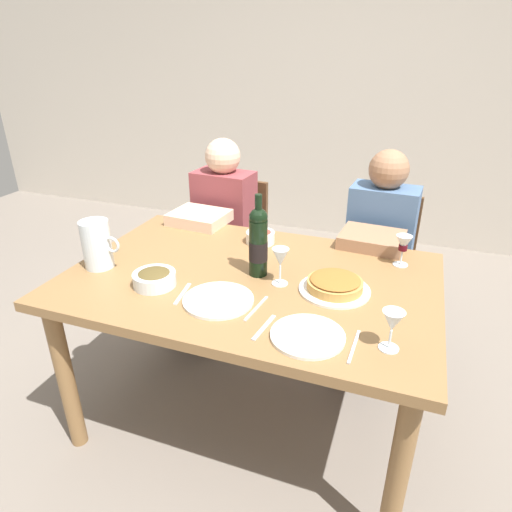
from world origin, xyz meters
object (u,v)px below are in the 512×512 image
at_px(chair_left, 234,241).
at_px(diner_right, 374,259).
at_px(salad_bowl, 260,236).
at_px(diner_left, 216,237).
at_px(olive_bowl, 154,278).
at_px(wine_glass_right_diner, 393,323).
at_px(wine_glass_left_diner, 280,259).
at_px(dining_table, 250,295).
at_px(chair_right, 379,261).
at_px(wine_glass_centre, 403,245).
at_px(baked_tart, 335,285).
at_px(dinner_plate_right_setting, 308,336).
at_px(dinner_plate_left_setting, 218,300).
at_px(wine_bottle, 258,242).
at_px(water_pitcher, 97,247).

xyz_separation_m(chair_left, diner_right, (0.89, -0.22, 0.12)).
height_order(salad_bowl, diner_left, diner_left).
xyz_separation_m(olive_bowl, wine_glass_right_diner, (0.91, -0.10, 0.06)).
bearing_deg(chair_left, wine_glass_left_diner, 127.30).
bearing_deg(wine_glass_right_diner, dining_table, 152.14).
bearing_deg(chair_right, wine_glass_centre, 105.71).
height_order(chair_left, diner_right, diner_right).
height_order(baked_tart, dinner_plate_right_setting, baked_tart).
bearing_deg(wine_glass_centre, dinner_plate_left_setting, -138.19).
relative_size(olive_bowl, wine_glass_right_diner, 1.24).
height_order(dinner_plate_right_setting, diner_right, diner_right).
distance_m(dining_table, baked_tart, 0.37).
xyz_separation_m(dining_table, olive_bowl, (-0.33, -0.21, 0.13)).
height_order(wine_glass_right_diner, dinner_plate_right_setting, wine_glass_right_diner).
distance_m(wine_glass_centre, diner_left, 1.11).
bearing_deg(wine_bottle, olive_bowl, -146.64).
distance_m(olive_bowl, wine_glass_left_diner, 0.50).
bearing_deg(water_pitcher, dinner_plate_right_setting, -11.31).
bearing_deg(dining_table, dinner_plate_left_setting, -99.39).
xyz_separation_m(wine_glass_right_diner, dinner_plate_left_setting, (-0.62, 0.07, -0.09)).
distance_m(baked_tart, olive_bowl, 0.70).
bearing_deg(dinner_plate_left_setting, diner_left, 115.84).
relative_size(olive_bowl, diner_left, 0.15).
distance_m(olive_bowl, diner_left, 0.87).
bearing_deg(wine_glass_left_diner, baked_tart, 4.79).
height_order(dinner_plate_left_setting, chair_left, chair_left).
height_order(chair_left, diner_left, diner_left).
relative_size(wine_bottle, wine_glass_right_diner, 2.53).
bearing_deg(diner_left, dinner_plate_left_setting, 120.30).
distance_m(water_pitcher, wine_glass_right_diner, 1.23).
distance_m(wine_bottle, wine_glass_centre, 0.62).
xyz_separation_m(salad_bowl, dinner_plate_left_setting, (0.04, -0.57, -0.03)).
bearing_deg(water_pitcher, chair_right, 43.42).
xyz_separation_m(dining_table, diner_left, (-0.46, 0.64, -0.05)).
bearing_deg(wine_glass_left_diner, diner_right, 65.60).
distance_m(baked_tart, dinner_plate_left_setting, 0.45).
relative_size(wine_bottle, chair_left, 0.40).
xyz_separation_m(salad_bowl, dinner_plate_right_setting, (0.40, -0.67, -0.03)).
bearing_deg(wine_glass_centre, chair_left, 151.39).
distance_m(wine_bottle, chair_left, 1.05).
distance_m(wine_bottle, salad_bowl, 0.35).
relative_size(wine_bottle, olive_bowl, 2.04).
height_order(wine_bottle, diner_right, diner_right).
distance_m(wine_glass_left_diner, chair_right, 1.04).
distance_m(wine_bottle, diner_right, 0.81).
bearing_deg(dinner_plate_right_setting, salad_bowl, 121.00).
bearing_deg(chair_right, dinner_plate_right_setting, 87.99).
bearing_deg(wine_glass_right_diner, salad_bowl, 135.65).
height_order(wine_glass_centre, dinner_plate_left_setting, wine_glass_centre).
distance_m(dinner_plate_left_setting, diner_right, 1.02).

